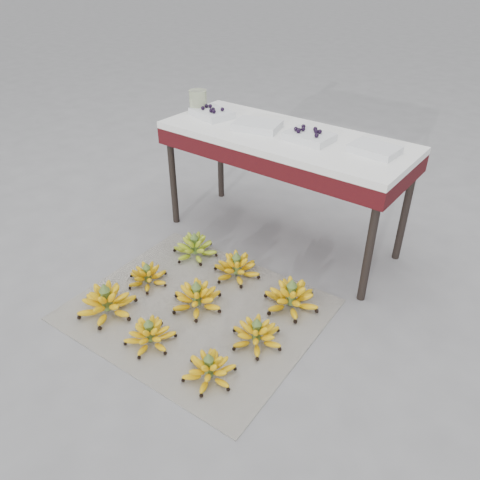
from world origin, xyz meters
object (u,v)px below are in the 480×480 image
Objects in this scene: newspaper_mat at (197,309)px; bunch_back_left at (195,248)px; bunch_front_left at (107,302)px; bunch_mid_left at (148,276)px; bunch_back_center at (237,268)px; tray_left at (257,125)px; bunch_front_center at (150,334)px; vendor_table at (284,147)px; tray_far_left at (212,113)px; tray_right at (309,136)px; bunch_mid_center at (197,298)px; bunch_front_right at (209,369)px; bunch_mid_right at (257,334)px; bunch_back_right at (291,297)px; glass_jar at (198,101)px; tray_far_right at (374,149)px.

bunch_back_left is at bearing 133.01° from newspaper_mat.
bunch_front_left is 1.45× the size of bunch_mid_left.
tray_left is (-0.21, 0.48, 0.68)m from bunch_back_center.
bunch_mid_left is at bearing 152.18° from bunch_front_center.
vendor_table is (0.31, 0.50, 0.58)m from bunch_back_left.
tray_left reaches higher than bunch_back_left.
bunch_mid_left is 1.13m from tray_far_left.
bunch_front_left is 1.32× the size of tray_left.
bunch_front_center is at bearing -99.91° from bunch_back_center.
tray_left reaches higher than bunch_back_center.
vendor_table reaches higher than bunch_front_left.
tray_right is at bearing 3.12° from tray_left.
bunch_front_right is at bearing -30.63° from bunch_mid_center.
bunch_back_center is (0.00, 0.69, 0.01)m from bunch_front_center.
bunch_mid_left is 0.83× the size of bunch_mid_right.
bunch_mid_right is at bearing -94.64° from bunch_back_right.
bunch_front_left reaches higher than bunch_mid_left.
bunch_front_left is 0.81m from bunch_mid_right.
bunch_back_left is 2.43× the size of glass_jar.
bunch_mid_center is 1.10m from tray_right.
bunch_mid_center reaches higher than bunch_mid_right.
tray_far_right is at bearing 37.12° from bunch_back_center.
glass_jar reaches higher than bunch_mid_right.
glass_jar is (-0.36, 1.18, 0.73)m from bunch_front_left.
bunch_mid_center reaches higher than bunch_front_right.
bunch_front_center is at bearing -54.75° from bunch_mid_left.
vendor_table is at bearing 56.37° from bunch_mid_left.
bunch_back_center is at bearing -105.15° from tray_right.
bunch_mid_center reaches higher than bunch_back_left.
bunch_back_right reaches higher than bunch_mid_left.
tray_left is 2.14× the size of glass_jar.
bunch_back_center is 1.22× the size of tray_far_right.
tray_left is (-0.21, 1.17, 0.69)m from bunch_front_center.
bunch_front_right is at bearing -78.63° from tray_right.
bunch_back_center is (-0.02, 0.37, 0.06)m from newspaper_mat.
glass_jar reaches higher than bunch_front_left.
bunch_front_right is at bearing -75.88° from bunch_mid_right.
tray_left is (0.14, 1.15, 0.68)m from bunch_front_left.
bunch_front_center is 0.34m from bunch_mid_center.
vendor_table is (-0.05, 0.88, 0.64)m from newspaper_mat.
bunch_back_left is at bearing 113.28° from bunch_front_left.
bunch_back_right is at bearing -40.52° from tray_left.
tray_far_left is (-0.98, 0.54, 0.68)m from bunch_back_right.
bunch_mid_left is 1.21m from tray_right.
tray_left is at bearing -170.50° from vendor_table.
vendor_table is (0.31, 1.18, 0.57)m from bunch_front_left.
bunch_back_right is at bearing -63.67° from tray_right.
bunch_back_center is 1.18× the size of tray_right.
bunch_front_center is at bearing -59.53° from glass_jar.
bunch_back_right is 0.91m from vendor_table.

